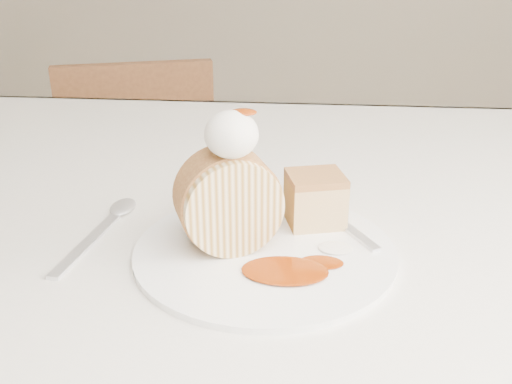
{
  "coord_description": "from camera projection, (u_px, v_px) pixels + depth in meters",
  "views": [
    {
      "loc": [
        0.04,
        -0.46,
        1.05
      ],
      "look_at": [
        -0.01,
        0.06,
        0.81
      ],
      "focal_mm": 40.0,
      "sensor_mm": 36.0,
      "label": 1
    }
  ],
  "objects": [
    {
      "name": "caramel_pool",
      "position": [
        285.0,
        271.0,
        0.54
      ],
      "size": [
        0.09,
        0.07,
        0.0
      ],
      "primitive_type": null,
      "rotation": [
        0.0,
        0.0,
        0.26
      ],
      "color": "#812A05",
      "rests_on": "plate"
    },
    {
      "name": "table",
      "position": [
        273.0,
        255.0,
        0.76
      ],
      "size": [
        1.4,
        0.9,
        0.75
      ],
      "color": "silver",
      "rests_on": "ground"
    },
    {
      "name": "fork",
      "position": [
        347.0,
        227.0,
        0.62
      ],
      "size": [
        0.1,
        0.15,
        0.0
      ],
      "primitive_type": "cube",
      "rotation": [
        0.0,
        0.0,
        0.52
      ],
      "color": "silver",
      "rests_on": "plate"
    },
    {
      "name": "plate",
      "position": [
        265.0,
        251.0,
        0.59
      ],
      "size": [
        0.33,
        0.33,
        0.01
      ],
      "primitive_type": "cylinder",
      "rotation": [
        0.0,
        0.0,
        0.26
      ],
      "color": "white",
      "rests_on": "table"
    },
    {
      "name": "whipped_cream",
      "position": [
        231.0,
        134.0,
        0.53
      ],
      "size": [
        0.05,
        0.05,
        0.05
      ],
      "primitive_type": "ellipsoid",
      "color": "white",
      "rests_on": "roulade_slice"
    },
    {
      "name": "spoon",
      "position": [
        87.0,
        244.0,
        0.6
      ],
      "size": [
        0.05,
        0.17,
        0.0
      ],
      "primitive_type": "cube",
      "rotation": [
        0.0,
        0.0,
        -0.12
      ],
      "color": "silver",
      "rests_on": "table"
    },
    {
      "name": "caramel_drizzle",
      "position": [
        243.0,
        106.0,
        0.53
      ],
      "size": [
        0.03,
        0.02,
        0.01
      ],
      "primitive_type": "ellipsoid",
      "color": "#812A05",
      "rests_on": "whipped_cream"
    },
    {
      "name": "cake_chunk",
      "position": [
        315.0,
        202.0,
        0.63
      ],
      "size": [
        0.07,
        0.07,
        0.05
      ],
      "primitive_type": "cube",
      "rotation": [
        0.0,
        0.0,
        0.26
      ],
      "color": "#AE7B41",
      "rests_on": "plate"
    },
    {
      "name": "roulade_slice",
      "position": [
        229.0,
        202.0,
        0.57
      ],
      "size": [
        0.11,
        0.09,
        0.1
      ],
      "primitive_type": "cylinder",
      "rotation": [
        1.57,
        0.0,
        0.4
      ],
      "color": "beige",
      "rests_on": "plate"
    },
    {
      "name": "chair_far",
      "position": [
        142.0,
        182.0,
        1.54
      ],
      "size": [
        0.47,
        0.47,
        0.79
      ],
      "rotation": [
        0.0,
        0.0,
        3.47
      ],
      "color": "brown",
      "rests_on": "ground"
    }
  ]
}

